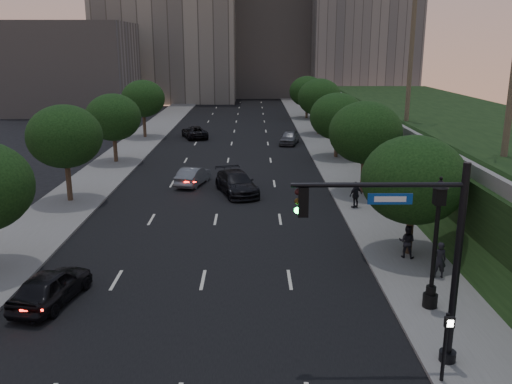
{
  "coord_description": "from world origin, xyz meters",
  "views": [
    {
      "loc": [
        2.29,
        -18.04,
        10.45
      ],
      "look_at": [
        2.46,
        7.28,
        3.6
      ],
      "focal_mm": 38.0,
      "sensor_mm": 36.0,
      "label": 1
    }
  ],
  "objects_px": {
    "sedan_near_right": "(237,183)",
    "pedestrian_c": "(356,195)",
    "sedan_near_left": "(51,286)",
    "pedestrian_a": "(439,260)",
    "sedan_far_left": "(194,132)",
    "street_lamp": "(435,250)",
    "sedan_far_right": "(289,137)",
    "sedan_mid_left": "(193,176)",
    "traffic_signal_mast": "(423,264)",
    "pedestrian_b": "(407,241)"
  },
  "relations": [
    {
      "from": "street_lamp",
      "to": "sedan_far_left",
      "type": "bearing_deg",
      "value": 108.11
    },
    {
      "from": "sedan_far_left",
      "to": "sedan_near_right",
      "type": "xyz_separation_m",
      "value": [
        5.62,
        -24.73,
        0.09
      ]
    },
    {
      "from": "street_lamp",
      "to": "pedestrian_b",
      "type": "height_order",
      "value": "street_lamp"
    },
    {
      "from": "sedan_near_left",
      "to": "pedestrian_c",
      "type": "bearing_deg",
      "value": -127.51
    },
    {
      "from": "street_lamp",
      "to": "traffic_signal_mast",
      "type": "bearing_deg",
      "value": -113.94
    },
    {
      "from": "street_lamp",
      "to": "sedan_near_right",
      "type": "height_order",
      "value": "street_lamp"
    },
    {
      "from": "street_lamp",
      "to": "sedan_far_right",
      "type": "bearing_deg",
      "value": 94.71
    },
    {
      "from": "traffic_signal_mast",
      "to": "pedestrian_c",
      "type": "height_order",
      "value": "traffic_signal_mast"
    },
    {
      "from": "pedestrian_a",
      "to": "pedestrian_c",
      "type": "distance_m",
      "value": 11.24
    },
    {
      "from": "sedan_near_left",
      "to": "sedan_far_left",
      "type": "xyz_separation_m",
      "value": [
        1.63,
        42.12,
        -0.05
      ]
    },
    {
      "from": "sedan_near_right",
      "to": "pedestrian_c",
      "type": "distance_m",
      "value": 8.93
    },
    {
      "from": "sedan_near_right",
      "to": "sedan_far_right",
      "type": "height_order",
      "value": "sedan_near_right"
    },
    {
      "from": "sedan_far_left",
      "to": "pedestrian_a",
      "type": "distance_m",
      "value": 42.79
    },
    {
      "from": "sedan_near_left",
      "to": "sedan_far_left",
      "type": "relative_size",
      "value": 0.87
    },
    {
      "from": "sedan_far_left",
      "to": "pedestrian_a",
      "type": "xyz_separation_m",
      "value": [
        15.3,
        -39.95,
        0.3
      ]
    },
    {
      "from": "sedan_near_left",
      "to": "sedan_mid_left",
      "type": "bearing_deg",
      "value": -89.47
    },
    {
      "from": "pedestrian_a",
      "to": "pedestrian_c",
      "type": "bearing_deg",
      "value": -76.45
    },
    {
      "from": "sedan_near_right",
      "to": "pedestrian_c",
      "type": "height_order",
      "value": "pedestrian_c"
    },
    {
      "from": "street_lamp",
      "to": "sedan_near_right",
      "type": "relative_size",
      "value": 1.02
    },
    {
      "from": "traffic_signal_mast",
      "to": "sedan_near_right",
      "type": "bearing_deg",
      "value": 106.78
    },
    {
      "from": "traffic_signal_mast",
      "to": "sedan_far_left",
      "type": "relative_size",
      "value": 1.38
    },
    {
      "from": "sedan_mid_left",
      "to": "sedan_near_right",
      "type": "bearing_deg",
      "value": 157.42
    },
    {
      "from": "sedan_near_left",
      "to": "sedan_far_right",
      "type": "height_order",
      "value": "sedan_near_left"
    },
    {
      "from": "traffic_signal_mast",
      "to": "pedestrian_b",
      "type": "xyz_separation_m",
      "value": [
        2.24,
        9.27,
        -2.68
      ]
    },
    {
      "from": "sedan_near_left",
      "to": "sedan_mid_left",
      "type": "height_order",
      "value": "sedan_near_left"
    },
    {
      "from": "pedestrian_b",
      "to": "sedan_near_right",
      "type": "bearing_deg",
      "value": -30.51
    },
    {
      "from": "traffic_signal_mast",
      "to": "street_lamp",
      "type": "height_order",
      "value": "traffic_signal_mast"
    },
    {
      "from": "traffic_signal_mast",
      "to": "pedestrian_a",
      "type": "xyz_separation_m",
      "value": [
        3.04,
        6.82,
        -2.66
      ]
    },
    {
      "from": "traffic_signal_mast",
      "to": "sedan_near_left",
      "type": "bearing_deg",
      "value": 161.51
    },
    {
      "from": "street_lamp",
      "to": "pedestrian_c",
      "type": "distance_m",
      "value": 14.09
    },
    {
      "from": "street_lamp",
      "to": "sedan_mid_left",
      "type": "xyz_separation_m",
      "value": [
        -11.83,
        20.73,
        -1.92
      ]
    },
    {
      "from": "sedan_far_left",
      "to": "pedestrian_c",
      "type": "bearing_deg",
      "value": 96.86
    },
    {
      "from": "sedan_near_left",
      "to": "pedestrian_c",
      "type": "height_order",
      "value": "pedestrian_c"
    },
    {
      "from": "sedan_mid_left",
      "to": "pedestrian_a",
      "type": "bearing_deg",
      "value": 140.95
    },
    {
      "from": "sedan_far_left",
      "to": "pedestrian_c",
      "type": "distance_m",
      "value": 31.87
    },
    {
      "from": "pedestrian_b",
      "to": "sedan_mid_left",
      "type": "bearing_deg",
      "value": -26.63
    },
    {
      "from": "sedan_mid_left",
      "to": "sedan_near_right",
      "type": "distance_m",
      "value": 4.32
    },
    {
      "from": "traffic_signal_mast",
      "to": "pedestrian_c",
      "type": "distance_m",
      "value": 18.16
    },
    {
      "from": "sedan_far_right",
      "to": "pedestrian_c",
      "type": "relative_size",
      "value": 2.5
    },
    {
      "from": "sedan_near_left",
      "to": "sedan_far_right",
      "type": "relative_size",
      "value": 1.0
    },
    {
      "from": "pedestrian_c",
      "to": "sedan_far_right",
      "type": "bearing_deg",
      "value": -116.52
    },
    {
      "from": "traffic_signal_mast",
      "to": "sedan_near_left",
      "type": "xyz_separation_m",
      "value": [
        -13.9,
        4.65,
        -2.92
      ]
    },
    {
      "from": "sedan_near_right",
      "to": "pedestrian_a",
      "type": "bearing_deg",
      "value": -75.06
    },
    {
      "from": "sedan_mid_left",
      "to": "street_lamp",
      "type": "bearing_deg",
      "value": 134.32
    },
    {
      "from": "sedan_mid_left",
      "to": "pedestrian_a",
      "type": "xyz_separation_m",
      "value": [
        13.13,
        -17.84,
        0.3
      ]
    },
    {
      "from": "traffic_signal_mast",
      "to": "pedestrian_a",
      "type": "distance_m",
      "value": 7.93
    },
    {
      "from": "pedestrian_c",
      "to": "sedan_far_left",
      "type": "bearing_deg",
      "value": -97.66
    },
    {
      "from": "sedan_near_right",
      "to": "street_lamp",
      "type": "bearing_deg",
      "value": -82.67
    },
    {
      "from": "pedestrian_a",
      "to": "pedestrian_b",
      "type": "xyz_separation_m",
      "value": [
        -0.8,
        2.45,
        -0.02
      ]
    },
    {
      "from": "traffic_signal_mast",
      "to": "sedan_near_right",
      "type": "relative_size",
      "value": 1.27
    }
  ]
}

